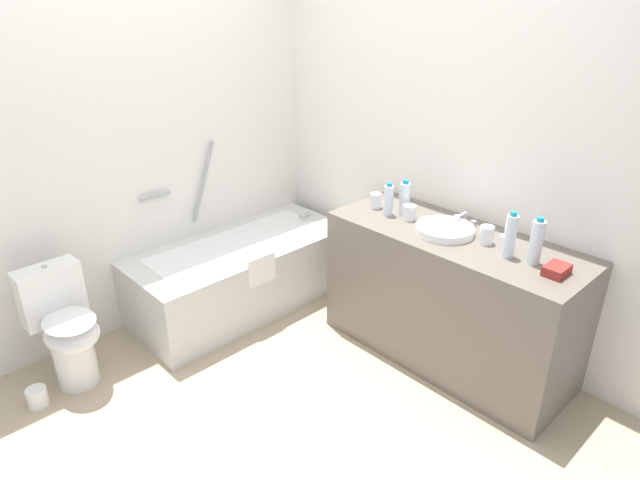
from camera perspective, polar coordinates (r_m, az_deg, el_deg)
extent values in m
plane|color=tan|center=(3.26, -6.02, -16.79)|extent=(3.89, 3.89, 0.00)
cube|color=white|center=(3.74, -19.98, 8.89)|extent=(3.29, 0.10, 2.44)
cube|color=white|center=(3.65, 12.10, 9.47)|extent=(0.10, 3.01, 2.44)
cube|color=silver|center=(4.04, -8.06, -3.55)|extent=(1.59, 0.69, 0.49)
cube|color=white|center=(3.95, -8.24, -0.91)|extent=(1.30, 0.50, 0.09)
cylinder|color=#A0A0A5|center=(4.26, -1.59, 2.57)|extent=(0.09, 0.03, 0.03)
cylinder|color=#A0A0A5|center=(4.00, -11.96, 5.94)|extent=(0.23, 0.03, 0.56)
cylinder|color=#A0A0A5|center=(3.83, -16.70, 4.36)|extent=(0.22, 0.03, 0.03)
cube|color=white|center=(3.67, -6.12, -3.07)|extent=(0.22, 0.03, 0.20)
cylinder|color=white|center=(3.60, -24.04, -10.95)|extent=(0.23, 0.23, 0.36)
ellipsoid|color=white|center=(3.46, -24.29, -8.83)|extent=(0.30, 0.36, 0.15)
ellipsoid|color=white|center=(3.42, -24.54, -7.62)|extent=(0.28, 0.34, 0.02)
cube|color=white|center=(3.56, -26.09, -4.98)|extent=(0.35, 0.16, 0.34)
cylinder|color=silver|center=(3.48, -26.64, -2.44)|extent=(0.03, 0.03, 0.01)
cube|color=#6B6056|center=(3.48, 13.22, -5.82)|extent=(0.60, 1.53, 0.84)
cylinder|color=white|center=(3.29, 12.78, 1.05)|extent=(0.34, 0.34, 0.05)
cylinder|color=#B2B2B7|center=(3.45, 14.78, 2.20)|extent=(0.02, 0.02, 0.07)
cylinder|color=#B2B2B7|center=(3.39, 14.31, 2.48)|extent=(0.12, 0.02, 0.02)
cylinder|color=#B2B2B7|center=(3.42, 15.59, 1.65)|extent=(0.03, 0.03, 0.04)
cylinder|color=#B2B2B7|center=(3.48, 13.92, 2.24)|extent=(0.03, 0.03, 0.04)
cylinder|color=silver|center=(3.49, 8.74, 4.24)|extent=(0.07, 0.07, 0.20)
cylinder|color=teal|center=(3.46, 8.86, 5.96)|extent=(0.04, 0.04, 0.02)
cylinder|color=silver|center=(3.46, 7.10, 4.06)|extent=(0.06, 0.06, 0.19)
cylinder|color=teal|center=(3.42, 7.19, 5.72)|extent=(0.03, 0.03, 0.02)
cylinder|color=silver|center=(3.03, 21.45, -0.25)|extent=(0.07, 0.07, 0.24)
cylinder|color=teal|center=(2.98, 21.84, 2.00)|extent=(0.04, 0.04, 0.02)
cylinder|color=silver|center=(3.06, 19.06, 0.36)|extent=(0.06, 0.06, 0.23)
cylinder|color=teal|center=(3.01, 19.40, 2.57)|extent=(0.04, 0.04, 0.02)
cylinder|color=white|center=(3.58, 5.77, 4.08)|extent=(0.07, 0.07, 0.10)
cylinder|color=white|center=(3.43, 9.22, 2.83)|extent=(0.08, 0.08, 0.09)
cylinder|color=white|center=(3.21, 16.85, 0.51)|extent=(0.08, 0.08, 0.10)
cylinder|color=white|center=(3.17, 18.67, -0.27)|extent=(0.07, 0.07, 0.08)
cube|color=maroon|center=(3.00, 23.28, -2.86)|extent=(0.14, 0.10, 0.05)
cylinder|color=white|center=(3.59, -27.20, -14.25)|extent=(0.11, 0.11, 0.11)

